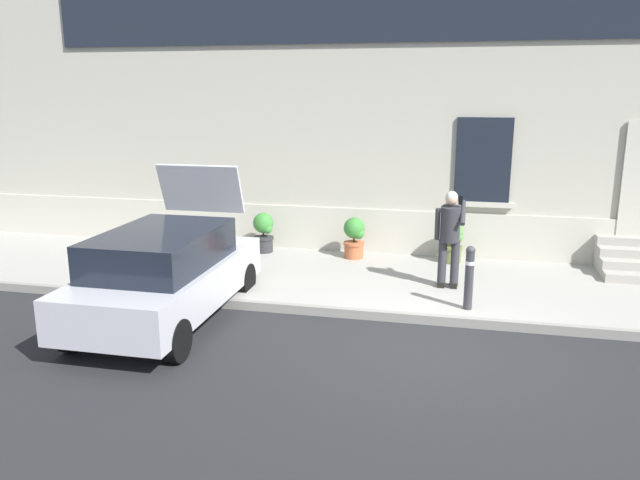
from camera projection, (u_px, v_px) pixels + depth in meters
ground_plane at (422, 347)px, 8.89m from camera, size 80.00×80.00×0.00m
sidewalk at (432, 284)px, 11.53m from camera, size 24.00×3.60×0.15m
curb_edge at (426, 319)px, 9.77m from camera, size 24.00×0.12×0.15m
building_facade at (446, 83)px, 13.03m from camera, size 24.00×1.52×7.50m
hatchback_car_silver at (166, 273)px, 9.72m from camera, size 1.80×4.07×2.34m
bollard_near_person at (469, 275)px, 9.87m from camera, size 0.15×0.15×1.04m
person_on_phone at (450, 233)px, 10.83m from camera, size 0.51×0.47×1.75m
planter_charcoal at (264, 231)px, 13.41m from camera, size 0.44×0.44×0.86m
planter_terracotta at (354, 237)px, 12.93m from camera, size 0.44×0.44×0.86m
planter_olive at (452, 241)px, 12.60m from camera, size 0.44×0.44×0.86m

